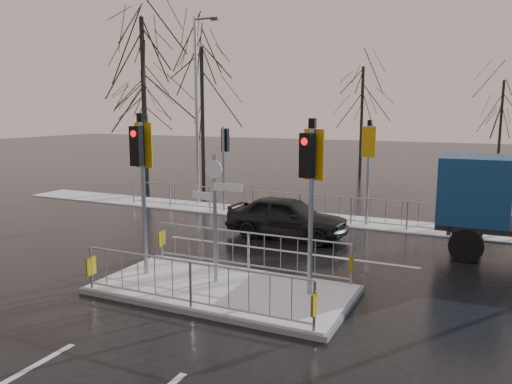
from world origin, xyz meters
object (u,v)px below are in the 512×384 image
at_px(flatbed_truck, 507,204).
at_px(street_lamp_left, 198,104).
at_px(traffic_island, 222,276).
at_px(car_far_lane, 287,217).

bearing_deg(flatbed_truck, street_lamp_left, 164.17).
bearing_deg(traffic_island, car_far_lane, 95.23).
xyz_separation_m(flatbed_truck, street_lamp_left, (-12.44, 3.53, 2.95)).
bearing_deg(flatbed_truck, car_far_lane, -174.86).
distance_m(car_far_lane, flatbed_truck, 6.60).
bearing_deg(flatbed_truck, traffic_island, -135.28).
distance_m(traffic_island, car_far_lane, 5.41).
distance_m(car_far_lane, street_lamp_left, 8.15).
xyz_separation_m(car_far_lane, street_lamp_left, (-5.93, 4.11, 3.80)).
relative_size(flatbed_truck, street_lamp_left, 0.77).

